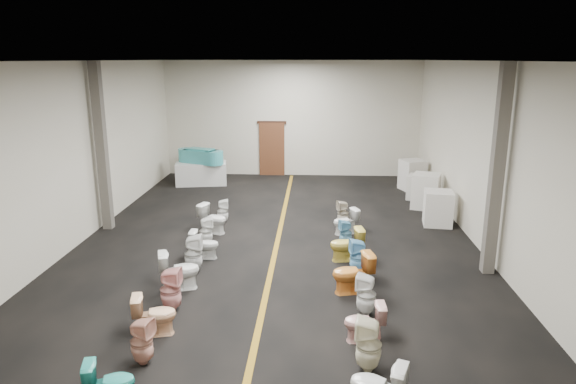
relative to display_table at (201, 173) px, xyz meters
name	(u,v)px	position (x,y,z in m)	size (l,w,h in m)	color
floor	(277,244)	(3.30, -6.22, -0.41)	(16.00, 16.00, 0.00)	black
ceiling	(276,61)	(3.30, -6.22, 4.09)	(16.00, 16.00, 0.00)	black
wall_back	(292,119)	(3.30, 1.78, 1.84)	(10.00, 10.00, 0.00)	beige
wall_front	(210,317)	(3.30, -14.22, 1.84)	(10.00, 10.00, 0.00)	beige
wall_left	(75,154)	(-1.70, -6.22, 1.84)	(16.00, 16.00, 0.00)	beige
wall_right	(486,159)	(8.30, -6.22, 1.84)	(16.00, 16.00, 0.00)	beige
aisle_stripe	(277,244)	(3.30, -6.22, -0.41)	(0.12, 15.60, 0.01)	#8C6314
back_door	(272,149)	(2.50, 1.72, 0.64)	(1.00, 0.10, 2.10)	#562D19
door_frame	(272,122)	(2.50, 1.73, 1.71)	(1.15, 0.08, 0.10)	#331C11
column_left	(102,148)	(-1.45, -5.22, 1.84)	(0.25, 0.25, 4.50)	#59544C
column_right	(497,172)	(8.05, -7.72, 1.84)	(0.25, 0.25, 4.50)	#59544C
display_table	(201,173)	(0.00, 0.00, 0.00)	(1.84, 0.92, 0.82)	silver
bathtub	(201,156)	(0.00, 0.00, 0.66)	(1.77, 1.12, 0.55)	teal
appliance_crate_a	(438,208)	(7.70, -4.44, 0.08)	(0.76, 0.76, 0.98)	silver
appliance_crate_b	(426,191)	(7.70, -2.74, 0.14)	(0.79, 0.79, 1.09)	white
appliance_crate_c	(419,187)	(7.70, -1.67, -0.01)	(0.71, 0.71, 0.81)	silver
appliance_crate_d	(412,175)	(7.70, -0.43, 0.13)	(0.75, 0.75, 1.08)	beige
toilet_left_0	(110,383)	(1.53, -12.57, -0.08)	(0.37, 0.65, 0.66)	teal
toilet_left_1	(142,342)	(1.64, -11.60, -0.03)	(0.34, 0.35, 0.75)	tan
toilet_left_2	(155,315)	(1.57, -10.73, -0.04)	(0.41, 0.71, 0.73)	#F8BF8F
toilet_left_3	(171,290)	(1.61, -9.89, 0.01)	(0.38, 0.39, 0.85)	#DE9894
toilet_left_4	(179,270)	(1.52, -8.95, 0.00)	(0.45, 0.80, 0.81)	white
toilet_left_5	(193,254)	(1.61, -8.09, 0.02)	(0.38, 0.39, 0.85)	silver
toilet_left_6	(204,244)	(1.67, -7.27, -0.07)	(0.38, 0.66, 0.67)	silver
toilet_left_7	(206,231)	(1.52, -6.38, -0.05)	(0.32, 0.33, 0.72)	white
toilet_left_8	(213,219)	(1.52, -5.46, -0.02)	(0.44, 0.77, 0.78)	white
toilet_left_9	(223,211)	(1.63, -4.60, -0.06)	(0.31, 0.32, 0.69)	white
toilet_right_2	(369,345)	(5.07, -11.59, 0.02)	(0.38, 0.39, 0.85)	#EEE7C6
toilet_right_3	(364,323)	(5.09, -10.77, -0.07)	(0.38, 0.67, 0.68)	#DFA69E
toilet_right_4	(366,295)	(5.20, -9.84, -0.02)	(0.35, 0.36, 0.78)	white
toilet_right_5	(353,273)	(5.01, -8.93, 0.01)	(0.46, 0.81, 0.83)	orange
toilet_right_6	(358,257)	(5.19, -8.01, -0.01)	(0.36, 0.37, 0.79)	#73B9E4
toilet_right_7	(347,245)	(4.99, -7.24, -0.02)	(0.44, 0.77, 0.78)	gold
toilet_right_8	(346,233)	(5.02, -6.29, -0.07)	(0.31, 0.31, 0.68)	#6CAECF
toilet_right_9	(346,222)	(5.07, -5.36, -0.07)	(0.38, 0.67, 0.69)	white
toilet_right_10	(343,213)	(5.03, -4.61, -0.06)	(0.32, 0.32, 0.71)	beige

